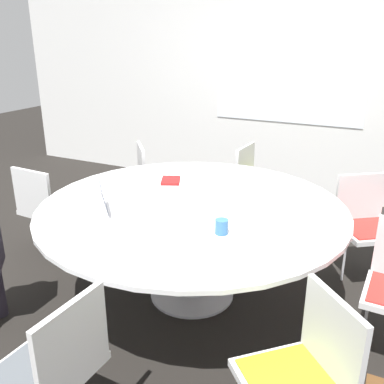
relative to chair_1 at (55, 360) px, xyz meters
name	(u,v)px	position (x,y,z in m)	size (l,w,h in m)	color
ground_plane	(192,294)	(0.00, 1.44, -0.51)	(16.00, 16.00, 0.00)	black
wall_back	(289,84)	(0.00, 4.08, 0.84)	(8.00, 0.07, 2.70)	silver
conference_table	(192,217)	(0.00, 1.44, 0.15)	(2.22, 2.22, 0.75)	#B7B7BC
chair_1	(55,360)	(0.00, 0.00, 0.00)	(0.44, 0.46, 0.85)	silver
chair_2	(304,369)	(1.04, 0.45, 0.00)	(0.61, 0.61, 0.85)	silver
chair_4	(366,219)	(1.13, 2.33, 0.00)	(0.60, 0.60, 0.85)	silver
chair_5	(256,180)	(0.03, 2.88, 0.00)	(0.45, 0.47, 0.85)	silver
chair_6	(154,177)	(-0.97, 2.51, 0.00)	(0.60, 0.61, 0.85)	silver
chair_7	(46,204)	(-1.44, 1.44, 0.00)	(0.46, 0.44, 0.85)	silver
laptop	(112,205)	(-0.43, 1.07, 0.30)	(0.39, 0.40, 0.21)	silver
spiral_notebook	(171,180)	(-0.39, 1.83, 0.26)	(0.22, 0.25, 0.02)	maroon
coffee_cup	(222,227)	(0.37, 1.09, 0.29)	(0.08, 0.08, 0.09)	#33669E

